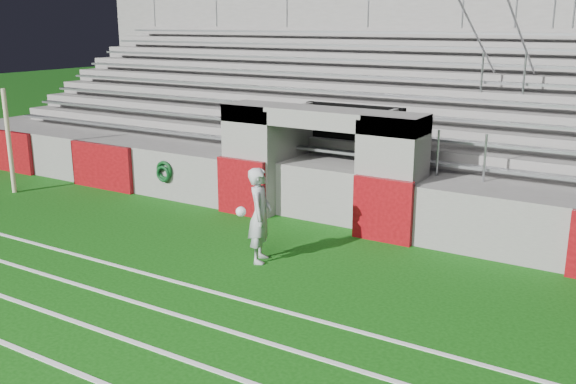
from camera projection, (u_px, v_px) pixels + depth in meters
The scene contains 5 objects.
ground at pixel (228, 269), 11.95m from camera, with size 90.00×90.00×0.00m, color #0E470B.
field_post at pixel (9, 141), 16.94m from camera, with size 0.12×0.12×2.78m, color beige.
stadium_structure at pixel (397, 130), 18.12m from camera, with size 26.00×8.48×5.42m.
goalkeeper_with_ball at pixel (260, 215), 12.11m from camera, with size 0.72×0.79×1.84m.
hose_coil at pixel (164, 172), 16.31m from camera, with size 0.50×0.14×0.55m.
Camera 1 is at (6.83, -8.92, 4.46)m, focal length 40.00 mm.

